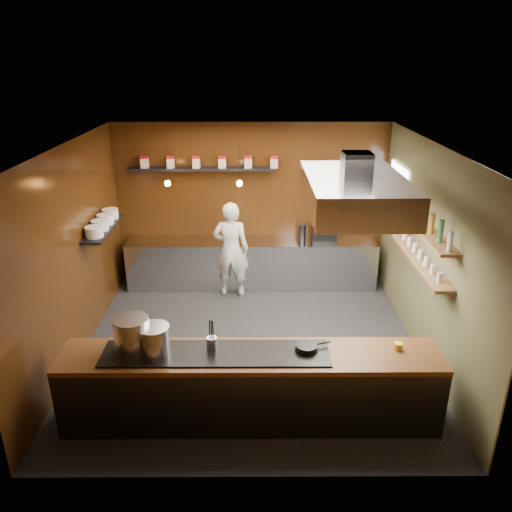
{
  "coord_description": "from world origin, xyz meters",
  "views": [
    {
      "loc": [
        0.04,
        -6.46,
        4.11
      ],
      "look_at": [
        0.07,
        0.4,
        1.32
      ],
      "focal_mm": 35.0,
      "sensor_mm": 36.0,
      "label": 1
    }
  ],
  "objects_px": {
    "extractor_hood": "(355,192)",
    "chef": "(231,250)",
    "stockpot_small": "(154,340)",
    "espresso_machine": "(324,230)",
    "stockpot_large": "(132,334)"
  },
  "relations": [
    {
      "from": "stockpot_small",
      "to": "chef",
      "type": "xyz_separation_m",
      "value": [
        0.72,
        3.38,
        -0.23
      ]
    },
    {
      "from": "espresso_machine",
      "to": "chef",
      "type": "distance_m",
      "value": 1.76
    },
    {
      "from": "extractor_hood",
      "to": "stockpot_large",
      "type": "xyz_separation_m",
      "value": [
        -2.66,
        -1.12,
        -1.37
      ]
    },
    {
      "from": "stockpot_large",
      "to": "stockpot_small",
      "type": "height_order",
      "value": "stockpot_large"
    },
    {
      "from": "stockpot_large",
      "to": "espresso_machine",
      "type": "relative_size",
      "value": 0.94
    },
    {
      "from": "chef",
      "to": "stockpot_large",
      "type": "bearing_deg",
      "value": 78.63
    },
    {
      "from": "extractor_hood",
      "to": "chef",
      "type": "relative_size",
      "value": 1.14
    },
    {
      "from": "stockpot_small",
      "to": "espresso_machine",
      "type": "xyz_separation_m",
      "value": [
        2.43,
        3.77,
        0.01
      ]
    },
    {
      "from": "extractor_hood",
      "to": "stockpot_small",
      "type": "bearing_deg",
      "value": -153.41
    },
    {
      "from": "espresso_machine",
      "to": "chef",
      "type": "relative_size",
      "value": 0.25
    },
    {
      "from": "extractor_hood",
      "to": "stockpot_small",
      "type": "relative_size",
      "value": 5.52
    },
    {
      "from": "stockpot_small",
      "to": "chef",
      "type": "bearing_deg",
      "value": 77.9
    },
    {
      "from": "stockpot_small",
      "to": "espresso_machine",
      "type": "bearing_deg",
      "value": 57.25
    },
    {
      "from": "extractor_hood",
      "to": "espresso_machine",
      "type": "bearing_deg",
      "value": 89.27
    },
    {
      "from": "stockpot_small",
      "to": "chef",
      "type": "relative_size",
      "value": 0.21
    }
  ]
}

